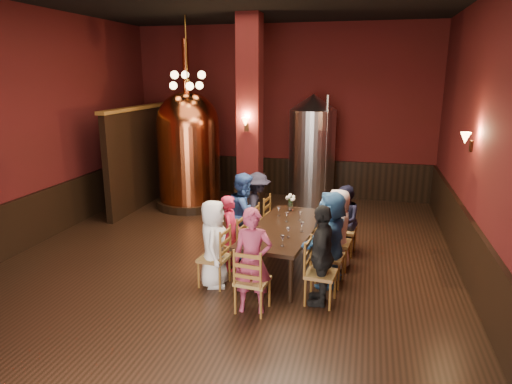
% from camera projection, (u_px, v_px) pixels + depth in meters
% --- Properties ---
extents(room, '(10.00, 10.02, 4.50)m').
position_uv_depth(room, '(225.00, 137.00, 7.45)').
color(room, black).
rests_on(room, ground).
extents(wainscot_right, '(0.08, 9.90, 1.00)m').
position_uv_depth(wainscot_right, '(473.00, 259.00, 6.98)').
color(wainscot_right, black).
rests_on(wainscot_right, ground).
extents(wainscot_back, '(7.90, 0.08, 1.00)m').
position_uv_depth(wainscot_back, '(280.00, 176.00, 12.55)').
color(wainscot_back, black).
rests_on(wainscot_back, ground).
extents(wainscot_left, '(0.08, 9.90, 1.00)m').
position_uv_depth(wainscot_left, '(31.00, 220.00, 8.81)').
color(wainscot_left, black).
rests_on(wainscot_left, ground).
extents(column, '(0.58, 0.58, 4.50)m').
position_uv_depth(column, '(250.00, 120.00, 10.15)').
color(column, '#480F10').
rests_on(column, ground).
extents(partition, '(0.22, 3.50, 2.40)m').
position_uv_depth(partition, '(143.00, 158.00, 11.46)').
color(partition, black).
rests_on(partition, ground).
extents(pendant_cluster, '(0.90, 0.90, 1.70)m').
position_uv_depth(pendant_cluster, '(187.00, 80.00, 10.38)').
color(pendant_cluster, '#A57226').
rests_on(pendant_cluster, room).
extents(sconce_wall, '(0.20, 0.20, 0.36)m').
position_uv_depth(sconce_wall, '(472.00, 141.00, 7.31)').
color(sconce_wall, black).
rests_on(sconce_wall, room).
extents(sconce_column, '(0.20, 0.20, 0.36)m').
position_uv_depth(sconce_column, '(247.00, 123.00, 9.88)').
color(sconce_column, black).
rests_on(sconce_column, column).
extents(dining_table, '(1.25, 2.49, 0.75)m').
position_uv_depth(dining_table, '(284.00, 230.00, 7.71)').
color(dining_table, black).
rests_on(dining_table, ground).
extents(chair_0, '(0.51, 0.51, 0.92)m').
position_uv_depth(chair_0, '(214.00, 258.00, 7.14)').
color(chair_0, brown).
rests_on(chair_0, ground).
extents(person_0, '(0.58, 0.76, 1.39)m').
position_uv_depth(person_0, '(214.00, 243.00, 7.08)').
color(person_0, white).
rests_on(person_0, ground).
extents(chair_1, '(0.51, 0.51, 0.92)m').
position_uv_depth(chair_1, '(231.00, 243.00, 7.75)').
color(chair_1, brown).
rests_on(chair_1, ground).
extents(person_1, '(0.36, 0.50, 1.29)m').
position_uv_depth(person_1, '(231.00, 233.00, 7.70)').
color(person_1, '#CC2345').
rests_on(person_1, ground).
extents(chair_2, '(0.51, 0.51, 0.92)m').
position_uv_depth(chair_2, '(245.00, 231.00, 8.35)').
color(chair_2, brown).
rests_on(chair_2, ground).
extents(person_2, '(0.43, 0.78, 1.54)m').
position_uv_depth(person_2, '(245.00, 215.00, 8.27)').
color(person_2, '#2C4D93').
rests_on(person_2, ground).
extents(chair_3, '(0.51, 0.51, 0.92)m').
position_uv_depth(chair_3, '(257.00, 220.00, 8.96)').
color(chair_3, brown).
rests_on(chair_3, ground).
extents(person_3, '(0.73, 1.01, 1.41)m').
position_uv_depth(person_3, '(257.00, 208.00, 8.89)').
color(person_3, black).
rests_on(person_3, ground).
extents(chair_4, '(0.51, 0.51, 0.92)m').
position_uv_depth(chair_4, '(321.00, 273.00, 6.57)').
color(chair_4, brown).
rests_on(chair_4, ground).
extents(person_4, '(0.38, 0.88, 1.49)m').
position_uv_depth(person_4, '(322.00, 255.00, 6.50)').
color(person_4, black).
rests_on(person_4, ground).
extents(chair_5, '(0.51, 0.51, 0.92)m').
position_uv_depth(chair_5, '(330.00, 256.00, 7.18)').
color(chair_5, brown).
rests_on(chair_5, ground).
extents(person_5, '(0.80, 1.48, 1.53)m').
position_uv_depth(person_5, '(331.00, 238.00, 7.11)').
color(person_5, '#35679F').
rests_on(person_5, ground).
extents(chair_6, '(0.51, 0.51, 0.92)m').
position_uv_depth(chair_6, '(337.00, 242.00, 7.78)').
color(chair_6, brown).
rests_on(chair_6, ground).
extents(person_6, '(0.53, 0.73, 1.39)m').
position_uv_depth(person_6, '(338.00, 229.00, 7.72)').
color(person_6, beige).
rests_on(person_6, ground).
extents(chair_7, '(0.51, 0.51, 0.92)m').
position_uv_depth(chair_7, '(344.00, 230.00, 8.39)').
color(chair_7, brown).
rests_on(chair_7, ground).
extents(person_7, '(0.39, 0.67, 1.30)m').
position_uv_depth(person_7, '(344.00, 220.00, 8.35)').
color(person_7, black).
rests_on(person_7, ground).
extents(chair_8, '(0.51, 0.51, 0.92)m').
position_uv_depth(chair_8, '(253.00, 280.00, 6.36)').
color(chair_8, brown).
rests_on(chair_8, ground).
extents(person_8, '(0.60, 0.44, 1.50)m').
position_uv_depth(person_8, '(252.00, 261.00, 6.28)').
color(person_8, '#983251').
rests_on(person_8, ground).
extents(copper_kettle, '(1.96, 1.96, 4.03)m').
position_uv_depth(copper_kettle, '(189.00, 148.00, 11.18)').
color(copper_kettle, black).
rests_on(copper_kettle, ground).
extents(steel_vessel, '(1.33, 1.33, 2.77)m').
position_uv_depth(steel_vessel, '(312.00, 150.00, 11.42)').
color(steel_vessel, '#B2B2B7').
rests_on(steel_vessel, ground).
extents(rose_vase, '(0.19, 0.19, 0.32)m').
position_uv_depth(rose_vase, '(290.00, 200.00, 8.53)').
color(rose_vase, white).
rests_on(rose_vase, dining_table).
extents(wine_glass_0, '(0.07, 0.07, 0.17)m').
position_uv_depth(wine_glass_0, '(288.00, 232.00, 7.16)').
color(wine_glass_0, white).
rests_on(wine_glass_0, dining_table).
extents(wine_glass_1, '(0.07, 0.07, 0.17)m').
position_uv_depth(wine_glass_1, '(287.00, 217.00, 7.92)').
color(wine_glass_1, white).
rests_on(wine_glass_1, dining_table).
extents(wine_glass_2, '(0.07, 0.07, 0.17)m').
position_uv_depth(wine_glass_2, '(279.00, 211.00, 8.25)').
color(wine_glass_2, white).
rests_on(wine_glass_2, dining_table).
extents(wine_glass_3, '(0.07, 0.07, 0.17)m').
position_uv_depth(wine_glass_3, '(282.00, 241.00, 6.80)').
color(wine_glass_3, white).
rests_on(wine_glass_3, dining_table).
extents(wine_glass_4, '(0.07, 0.07, 0.17)m').
position_uv_depth(wine_glass_4, '(302.00, 227.00, 7.41)').
color(wine_glass_4, white).
rests_on(wine_glass_4, dining_table).
extents(wine_glass_5, '(0.07, 0.07, 0.17)m').
position_uv_depth(wine_glass_5, '(257.00, 236.00, 7.01)').
color(wine_glass_5, white).
rests_on(wine_glass_5, dining_table).
extents(wine_glass_6, '(0.07, 0.07, 0.17)m').
position_uv_depth(wine_glass_6, '(260.00, 239.00, 6.87)').
color(wine_glass_6, white).
rests_on(wine_glass_6, dining_table).
extents(wine_glass_7, '(0.07, 0.07, 0.17)m').
position_uv_depth(wine_glass_7, '(300.00, 216.00, 7.99)').
color(wine_glass_7, white).
rests_on(wine_glass_7, dining_table).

